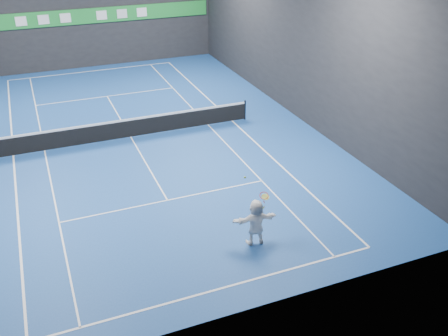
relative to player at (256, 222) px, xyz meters
name	(u,v)px	position (x,y,z in m)	size (l,w,h in m)	color
ground	(131,137)	(-2.02, 10.18, -0.84)	(26.00, 26.00, 0.00)	#1A458F
wall_back	(82,1)	(-2.02, 23.18, 3.66)	(18.00, 0.10, 9.00)	black
wall_front	(235,176)	(-2.02, -2.82, 3.66)	(18.00, 0.10, 9.00)	black
wall_right	(296,30)	(6.98, 10.18, 3.66)	(0.10, 26.00, 9.00)	black
baseline_near	(219,289)	(-2.02, -1.71, -0.84)	(10.98, 0.08, 0.01)	white
baseline_far	(93,71)	(-2.02, 22.07, -0.84)	(10.98, 0.08, 0.01)	white
sideline_doubles_left	(13,156)	(-7.51, 10.18, -0.84)	(0.08, 23.78, 0.01)	white
sideline_doubles_right	(232,121)	(3.47, 10.18, -0.84)	(0.08, 23.78, 0.01)	white
sideline_singles_left	(45,151)	(-6.13, 10.18, -0.84)	(0.06, 23.78, 0.01)	white
sideline_singles_right	(208,125)	(2.09, 10.18, -0.84)	(0.06, 23.78, 0.01)	white
service_line_near	(167,200)	(-2.02, 3.78, -0.84)	(8.23, 0.06, 0.01)	white
service_line_far	(107,96)	(-2.02, 16.58, -0.84)	(8.23, 0.06, 0.01)	white
center_service_line	(131,137)	(-2.02, 10.18, -0.84)	(0.06, 12.80, 0.01)	white
player	(256,222)	(0.00, 0.00, 0.00)	(1.56, 0.50, 1.68)	white
tennis_ball	(245,177)	(-0.37, 0.14, 1.73)	(0.07, 0.07, 0.07)	#BCD924
tennis_net	(130,127)	(-2.02, 10.18, -0.30)	(12.50, 0.10, 1.07)	black
sponsor_banner	(84,16)	(-2.02, 23.12, 2.66)	(17.64, 0.11, 1.00)	#1F9034
tennis_racket	(264,197)	(0.29, 0.05, 0.88)	(0.45, 0.40, 0.70)	#B31813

